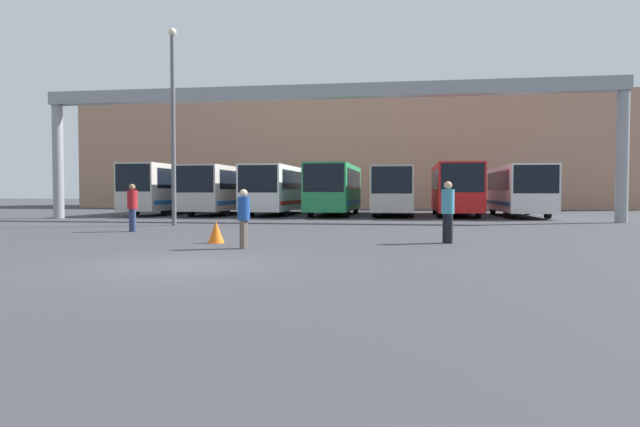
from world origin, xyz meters
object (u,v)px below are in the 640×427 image
bus_slot_5 (455,187)px  bus_slot_6 (518,188)px  lamp_post (173,119)px  traffic_cone (216,232)px  bus_slot_3 (335,187)px  pedestrian_mid_left (132,206)px  bus_slot_1 (224,187)px  pedestrian_near_left (244,217)px  pedestrian_near_right (448,210)px  bus_slot_4 (394,188)px  bus_slot_0 (169,186)px  bus_slot_2 (280,187)px

bus_slot_5 → bus_slot_6: bus_slot_5 is taller
lamp_post → traffic_cone: bearing=-59.3°
bus_slot_3 → bus_slot_5: 7.68m
traffic_cone → bus_slot_6: bearing=58.6°
bus_slot_5 → pedestrian_mid_left: 21.23m
bus_slot_5 → lamp_post: bearing=-137.2°
traffic_cone → bus_slot_3: bearing=87.3°
bus_slot_1 → traffic_cone: 21.97m
pedestrian_near_left → pedestrian_near_right: (5.60, 2.50, 0.13)m
bus_slot_4 → traffic_cone: bearing=-102.8°
pedestrian_near_right → bus_slot_1: bearing=-177.1°
pedestrian_near_left → lamp_post: 12.07m
bus_slot_5 → bus_slot_0: bearing=179.7°
bus_slot_2 → bus_slot_5: bearing=-3.1°
bus_slot_6 → lamp_post: bearing=-144.5°
bus_slot_2 → bus_slot_3: 3.91m
bus_slot_1 → pedestrian_near_right: bus_slot_1 is taller
bus_slot_2 → bus_slot_5: bus_slot_5 is taller
bus_slot_3 → bus_slot_2: bearing=169.1°
bus_slot_6 → lamp_post: (-17.31, -12.36, 3.04)m
bus_slot_1 → traffic_cone: bearing=-72.1°
bus_slot_6 → pedestrian_mid_left: size_ratio=5.47×
bus_slot_0 → bus_slot_3: 11.53m
pedestrian_mid_left → pedestrian_near_right: (11.74, -3.19, 0.01)m
bus_slot_2 → pedestrian_mid_left: size_ratio=6.25×
bus_slot_5 → pedestrian_near_left: (-7.34, -22.07, -0.99)m
bus_slot_4 → pedestrian_mid_left: size_ratio=6.12×
bus_slot_0 → bus_slot_3: bus_slot_0 is taller
bus_slot_1 → bus_slot_6: bus_slot_1 is taller
bus_slot_6 → lamp_post: size_ratio=1.13×
bus_slot_1 → bus_slot_2: (3.84, 0.34, 0.00)m
bus_slot_1 → lamp_post: size_ratio=1.22×
bus_slot_0 → bus_slot_1: (3.84, 0.17, -0.07)m
bus_slot_2 → bus_slot_6: size_ratio=1.14×
bus_slot_0 → pedestrian_near_left: bus_slot_0 is taller
bus_slot_0 → pedestrian_near_right: 26.33m
bus_slot_2 → pedestrian_mid_left: 17.14m
bus_slot_2 → traffic_cone: bearing=-82.3°
traffic_cone → pedestrian_near_right: bearing=8.3°
pedestrian_near_right → bus_slot_3: bearing=165.4°
pedestrian_near_right → bus_slot_4: bearing=154.4°
bus_slot_4 → pedestrian_mid_left: (-9.64, -16.88, -0.79)m
bus_slot_2 → bus_slot_3: bearing=-10.9°
bus_slot_0 → pedestrian_near_right: bearing=-48.4°
bus_slot_1 → bus_slot_6: (19.21, -0.39, -0.05)m
pedestrian_mid_left → bus_slot_4: bearing=101.8°
pedestrian_mid_left → lamp_post: 5.49m
bus_slot_1 → bus_slot_2: same height
bus_slot_6 → bus_slot_3: bearing=-179.9°
pedestrian_near_right → lamp_post: (-11.72, 7.11, 3.83)m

